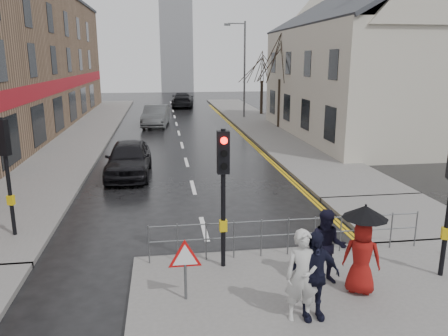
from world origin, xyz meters
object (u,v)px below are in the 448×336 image
object	(u,v)px
pedestrian_a	(302,276)
pedestrian_d	(313,275)
car_parked	(129,159)
car_mid	(156,116)
pedestrian_b	(327,247)
pedestrian_with_umbrella	(363,245)

from	to	relation	value
pedestrian_a	pedestrian_d	distance (m)	0.23
car_parked	pedestrian_d	bearing A→B (deg)	-68.89
pedestrian_a	car_mid	bearing A→B (deg)	102.82
pedestrian_b	car_parked	xyz separation A→B (m)	(-5.07, 10.65, -0.21)
car_parked	car_mid	size ratio (longest dim) A/B	0.95
pedestrian_with_umbrella	pedestrian_d	bearing A→B (deg)	-150.11
pedestrian_b	pedestrian_with_umbrella	distance (m)	0.81
pedestrian_b	car_parked	world-z (taller)	pedestrian_b
pedestrian_with_umbrella	car_mid	bearing A→B (deg)	99.96
pedestrian_with_umbrella	car_parked	distance (m)	12.52
pedestrian_a	car_mid	distance (m)	26.89
pedestrian_a	car_parked	xyz separation A→B (m)	(-4.06, 11.98, -0.27)
pedestrian_d	pedestrian_a	bearing A→B (deg)	-174.35
pedestrian_a	pedestrian_d	world-z (taller)	pedestrian_a
pedestrian_a	car_parked	world-z (taller)	pedestrian_a
pedestrian_d	car_mid	size ratio (longest dim) A/B	0.37
car_mid	pedestrian_d	bearing A→B (deg)	-76.28
car_parked	pedestrian_with_umbrella	bearing A→B (deg)	-61.81
pedestrian_a	pedestrian_b	distance (m)	1.68
pedestrian_with_umbrella	car_mid	size ratio (longest dim) A/B	0.40
car_parked	car_mid	bearing A→B (deg)	87.15
pedestrian_a	pedestrian_with_umbrella	bearing A→B (deg)	33.51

